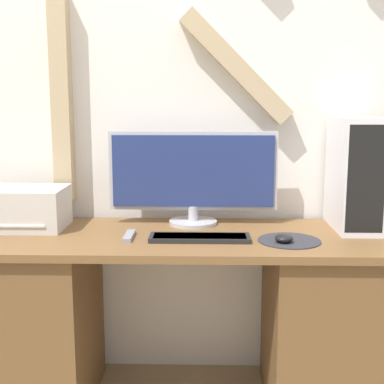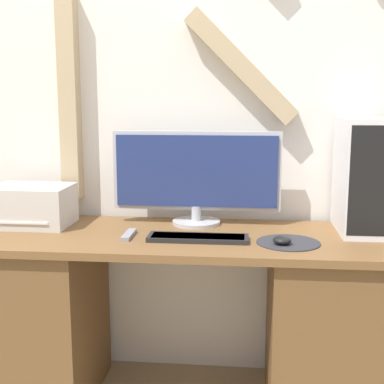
{
  "view_description": "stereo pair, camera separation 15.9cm",
  "coord_description": "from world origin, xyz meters",
  "px_view_note": "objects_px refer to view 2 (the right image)",
  "views": [
    {
      "loc": [
        0.1,
        -1.77,
        1.28
      ],
      "look_at": [
        0.05,
        0.3,
        0.91
      ],
      "focal_mm": 50.0,
      "sensor_mm": 36.0,
      "label": 1
    },
    {
      "loc": [
        0.26,
        -1.76,
        1.28
      ],
      "look_at": [
        0.05,
        0.3,
        0.91
      ],
      "focal_mm": 50.0,
      "sensor_mm": 36.0,
      "label": 2
    }
  ],
  "objects_px": {
    "printer": "(32,206)",
    "monitor": "(196,175)",
    "remote_control": "(129,235)",
    "mouse": "(282,240)",
    "keyboard": "(198,238)",
    "computer_tower": "(360,175)"
  },
  "relations": [
    {
      "from": "keyboard",
      "to": "computer_tower",
      "type": "bearing_deg",
      "value": 18.31
    },
    {
      "from": "keyboard",
      "to": "remote_control",
      "type": "xyz_separation_m",
      "value": [
        -0.28,
        0.03,
        -0.0
      ]
    },
    {
      "from": "printer",
      "to": "keyboard",
      "type": "bearing_deg",
      "value": -13.63
    },
    {
      "from": "computer_tower",
      "to": "remote_control",
      "type": "relative_size",
      "value": 3.1
    },
    {
      "from": "monitor",
      "to": "computer_tower",
      "type": "bearing_deg",
      "value": -5.08
    },
    {
      "from": "monitor",
      "to": "keyboard",
      "type": "relative_size",
      "value": 1.86
    },
    {
      "from": "monitor",
      "to": "remote_control",
      "type": "xyz_separation_m",
      "value": [
        -0.24,
        -0.24,
        -0.21
      ]
    },
    {
      "from": "mouse",
      "to": "computer_tower",
      "type": "xyz_separation_m",
      "value": [
        0.32,
        0.25,
        0.21
      ]
    },
    {
      "from": "keyboard",
      "to": "mouse",
      "type": "bearing_deg",
      "value": -6.5
    },
    {
      "from": "remote_control",
      "to": "monitor",
      "type": "bearing_deg",
      "value": 44.99
    },
    {
      "from": "keyboard",
      "to": "printer",
      "type": "xyz_separation_m",
      "value": [
        -0.73,
        0.18,
        0.07
      ]
    },
    {
      "from": "computer_tower",
      "to": "remote_control",
      "type": "xyz_separation_m",
      "value": [
        -0.91,
        -0.18,
        -0.22
      ]
    },
    {
      "from": "mouse",
      "to": "keyboard",
      "type": "bearing_deg",
      "value": 173.5
    },
    {
      "from": "mouse",
      "to": "computer_tower",
      "type": "height_order",
      "value": "computer_tower"
    },
    {
      "from": "keyboard",
      "to": "computer_tower",
      "type": "xyz_separation_m",
      "value": [
        0.63,
        0.21,
        0.22
      ]
    },
    {
      "from": "mouse",
      "to": "printer",
      "type": "xyz_separation_m",
      "value": [
        -1.04,
        0.21,
        0.07
      ]
    },
    {
      "from": "mouse",
      "to": "computer_tower",
      "type": "bearing_deg",
      "value": 37.69
    },
    {
      "from": "monitor",
      "to": "mouse",
      "type": "relative_size",
      "value": 10.09
    },
    {
      "from": "remote_control",
      "to": "mouse",
      "type": "bearing_deg",
      "value": -5.94
    },
    {
      "from": "mouse",
      "to": "remote_control",
      "type": "height_order",
      "value": "mouse"
    },
    {
      "from": "mouse",
      "to": "remote_control",
      "type": "xyz_separation_m",
      "value": [
        -0.59,
        0.06,
        -0.01
      ]
    },
    {
      "from": "printer",
      "to": "monitor",
      "type": "bearing_deg",
      "value": 7.61
    }
  ]
}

